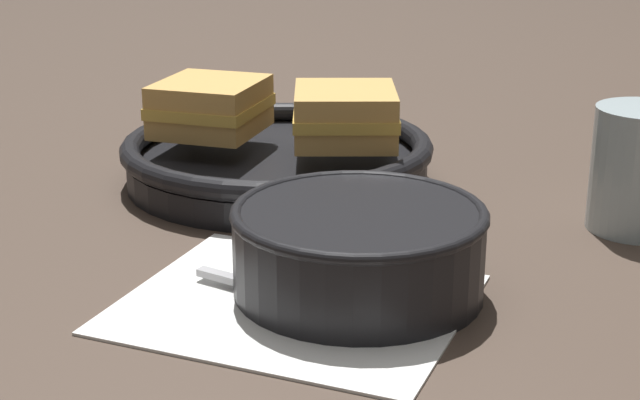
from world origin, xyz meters
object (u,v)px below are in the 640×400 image
(soup_bowl, at_px, (359,244))
(sandwich_near_left, at_px, (211,106))
(skillet, at_px, (276,158))
(spoon, at_px, (332,306))
(sandwich_near_right, at_px, (345,115))

(soup_bowl, bearing_deg, sandwich_near_left, 131.15)
(skillet, bearing_deg, soup_bowl, -59.49)
(soup_bowl, relative_size, spoon, 1.13)
(skillet, xyz_separation_m, sandwich_near_right, (0.06, -0.00, 0.04))
(spoon, bearing_deg, soup_bowl, 96.91)
(spoon, height_order, sandwich_near_right, sandwich_near_right)
(spoon, distance_m, sandwich_near_left, 0.32)
(skillet, height_order, sandwich_near_right, sandwich_near_right)
(soup_bowl, distance_m, sandwich_near_right, 0.23)
(skillet, bearing_deg, sandwich_near_left, -178.53)
(soup_bowl, relative_size, sandwich_near_right, 1.45)
(soup_bowl, height_order, spoon, soup_bowl)
(sandwich_near_left, xyz_separation_m, sandwich_near_right, (0.12, 0.00, 0.00))
(spoon, xyz_separation_m, skillet, (-0.12, 0.26, 0.01))
(sandwich_near_right, bearing_deg, sandwich_near_left, -179.91)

